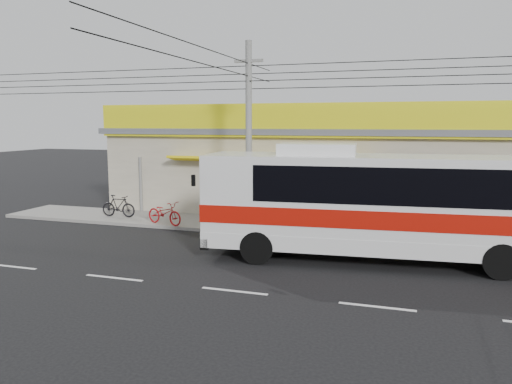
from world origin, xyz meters
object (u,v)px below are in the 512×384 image
(motorbike_red, at_px, (165,213))
(coach_bus, at_px, (404,200))
(motorbike_dark, at_px, (118,206))
(utility_pole, at_px, (249,76))

(motorbike_red, bearing_deg, coach_bus, -86.64)
(coach_bus, xyz_separation_m, motorbike_dark, (-13.63, 3.61, -1.49))
(motorbike_red, bearing_deg, utility_pole, -79.19)
(coach_bus, bearing_deg, motorbike_dark, 159.87)
(coach_bus, relative_size, utility_pole, 0.40)
(coach_bus, distance_m, motorbike_dark, 14.18)
(motorbike_red, distance_m, motorbike_dark, 3.22)
(coach_bus, xyz_separation_m, motorbike_red, (-10.55, 2.66, -1.50))
(utility_pole, bearing_deg, coach_bus, -18.94)
(motorbike_red, relative_size, motorbike_dark, 1.13)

